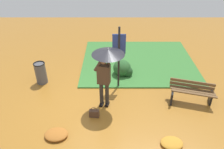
# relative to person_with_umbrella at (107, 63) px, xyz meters

# --- Properties ---
(ground_plane) EXTENTS (18.00, 18.00, 0.00)m
(ground_plane) POSITION_rel_person_with_umbrella_xyz_m (-0.28, -0.03, -1.55)
(ground_plane) COLOR #9E6623
(grass_verge) EXTENTS (4.80, 4.00, 0.05)m
(grass_verge) POSITION_rel_person_with_umbrella_xyz_m (1.31, 2.87, -1.53)
(grass_verge) COLOR #387533
(grass_verge) RESTS_ON ground_plane
(person_with_umbrella) EXTENTS (0.96, 0.96, 2.04)m
(person_with_umbrella) POSITION_rel_person_with_umbrella_xyz_m (0.00, 0.00, 0.00)
(person_with_umbrella) COLOR #2D2823
(person_with_umbrella) RESTS_ON ground_plane
(info_sign_post) EXTENTS (0.44, 0.07, 2.30)m
(info_sign_post) POSITION_rel_person_with_umbrella_xyz_m (0.40, 0.99, -0.11)
(info_sign_post) COLOR black
(info_sign_post) RESTS_ON ground_plane
(handbag) EXTENTS (0.31, 0.17, 0.37)m
(handbag) POSITION_rel_person_with_umbrella_xyz_m (-0.38, -0.58, -1.42)
(handbag) COLOR #4C3323
(handbag) RESTS_ON ground_plane
(park_bench) EXTENTS (1.44, 0.74, 0.75)m
(park_bench) POSITION_rel_person_with_umbrella_xyz_m (2.77, 0.13, -1.15)
(park_bench) COLOR black
(park_bench) RESTS_ON ground_plane
(trash_bin) EXTENTS (0.42, 0.42, 0.83)m
(trash_bin) POSITION_rel_person_with_umbrella_xyz_m (-2.46, 1.26, -1.13)
(trash_bin) COLOR #4C4C51
(trash_bin) RESTS_ON ground_plane
(shrub_cluster) EXTENTS (0.76, 0.70, 0.63)m
(shrub_cluster) POSITION_rel_person_with_umbrella_xyz_m (0.60, 1.78, -1.26)
(shrub_cluster) COLOR #285628
(shrub_cluster) RESTS_ON ground_plane
(leaf_pile_near_person) EXTENTS (0.59, 0.48, 0.13)m
(leaf_pile_near_person) POSITION_rel_person_with_umbrella_xyz_m (1.76, -1.65, -1.49)
(leaf_pile_near_person) COLOR #C68428
(leaf_pile_near_person) RESTS_ON ground_plane
(leaf_pile_by_bench) EXTENTS (0.64, 0.52, 0.14)m
(leaf_pile_by_bench) POSITION_rel_person_with_umbrella_xyz_m (-1.37, -1.36, -1.48)
(leaf_pile_by_bench) COLOR #A86023
(leaf_pile_by_bench) RESTS_ON ground_plane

